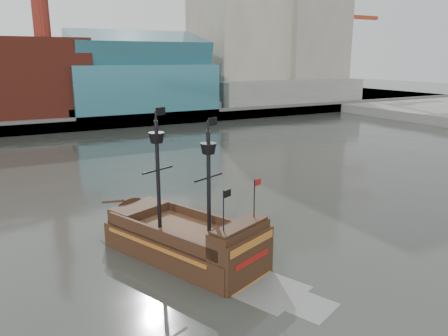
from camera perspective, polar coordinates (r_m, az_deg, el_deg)
ground at (r=31.96m, az=11.46°, el=-10.96°), size 400.00×400.00×0.00m
promenade_far at (r=116.23m, az=-18.83°, el=7.34°), size 220.00×60.00×2.00m
seawall at (r=87.44m, az=-15.52°, el=5.74°), size 220.00×1.00×2.60m
skyline at (r=109.82m, az=-16.34°, el=19.51°), size 149.00×45.00×62.00m
crane_a at (r=142.67m, az=15.57°, el=16.02°), size 22.50×4.00×32.25m
crane_b at (r=156.43m, az=15.53°, el=14.53°), size 19.10×4.00×26.25m
pirate_ship at (r=30.56m, az=-5.07°, el=-9.86°), size 9.65×15.31×11.04m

